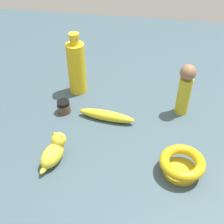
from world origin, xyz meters
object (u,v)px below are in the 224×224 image
Objects in this scene: bowl at (182,164)px; banana at (107,116)px; nail_polish_jar at (64,107)px; cat_figurine at (54,151)px; bottle_tall at (77,67)px; person_figure_adult at (185,88)px.

bowl reaches higher than banana.
cat_figurine is (-0.22, -0.04, 0.01)m from nail_polish_jar.
bottle_tall is at bearing 48.42° from bowl.
cat_figurine is at bearing -169.98° from nail_polish_jar.
person_figure_adult is (0.28, -0.00, 0.07)m from bowl.
person_figure_adult is at bearing -51.78° from cat_figurine.
cat_figurine is at bearing 92.16° from bowl.
nail_polish_jar reaches higher than banana.
person_figure_adult is 0.28m from banana.
nail_polish_jar is 0.24× the size of banana.
bowl is 0.46m from nail_polish_jar.
person_figure_adult is 1.50× the size of cat_figurine.
person_figure_adult is 0.41m from bottle_tall.
nail_polish_jar is at bearing 62.87° from bowl.
nail_polish_jar is 0.43m from person_figure_adult.
person_figure_adult is (0.07, -0.42, 0.08)m from nail_polish_jar.
bottle_tall is (0.14, -0.02, 0.08)m from nail_polish_jar.
cat_figurine reaches higher than banana.
bowl is at bearing -87.84° from cat_figurine.
cat_figurine reaches higher than bowl.
bowl is 0.32m from banana.
nail_polish_jar is 0.20× the size of bottle_tall.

